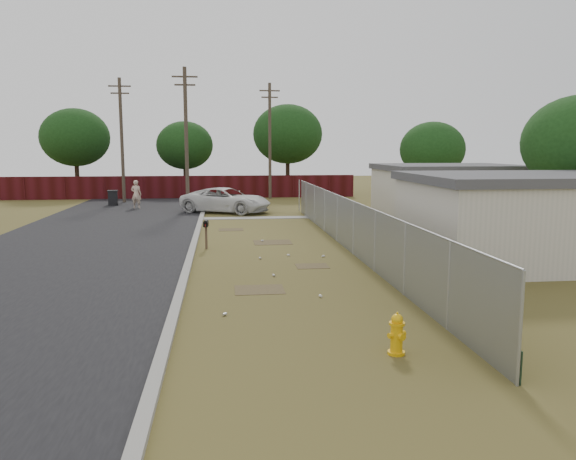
{
  "coord_description": "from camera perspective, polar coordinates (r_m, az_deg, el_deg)",
  "views": [
    {
      "loc": [
        -1.81,
        -20.49,
        3.99
      ],
      "look_at": [
        0.5,
        -0.89,
        1.1
      ],
      "focal_mm": 35.0,
      "sensor_mm": 36.0,
      "label": 1
    }
  ],
  "objects": [
    {
      "name": "pedestrian",
      "position": [
        38.68,
        -15.16,
        3.53
      ],
      "size": [
        0.77,
        0.58,
        1.9
      ],
      "primitive_type": "imported",
      "rotation": [
        0.0,
        0.0,
        2.94
      ],
      "color": "beige",
      "rests_on": "ground"
    },
    {
      "name": "street",
      "position": [
        29.24,
        -16.41,
        0.18
      ],
      "size": [
        15.1,
        60.0,
        0.12
      ],
      "color": "black",
      "rests_on": "ground"
    },
    {
      "name": "privacy_fence",
      "position": [
        45.79,
        -12.0,
        4.28
      ],
      "size": [
        30.0,
        0.12,
        1.8
      ],
      "primitive_type": "cube",
      "color": "#430E13",
      "rests_on": "ground"
    },
    {
      "name": "houses",
      "position": [
        26.39,
        19.18,
        2.59
      ],
      "size": [
        9.3,
        17.24,
        3.1
      ],
      "color": "beige",
      "rests_on": "ground"
    },
    {
      "name": "scattered_litter",
      "position": [
        18.92,
        -0.82,
        -3.72
      ],
      "size": [
        3.78,
        10.79,
        0.07
      ],
      "color": "silver",
      "rests_on": "ground"
    },
    {
      "name": "utility_poles",
      "position": [
        41.21,
        -9.43,
        9.2
      ],
      "size": [
        12.6,
        8.24,
        9.0
      ],
      "color": "brown",
      "rests_on": "ground"
    },
    {
      "name": "pickup_truck",
      "position": [
        35.14,
        -6.3,
        3.03
      ],
      "size": [
        6.15,
        4.87,
        1.55
      ],
      "primitive_type": "imported",
      "rotation": [
        0.0,
        0.0,
        1.09
      ],
      "color": "silver",
      "rests_on": "ground"
    },
    {
      "name": "trash_bin",
      "position": [
        41.18,
        -17.36,
        3.15
      ],
      "size": [
        0.78,
        0.77,
        1.06
      ],
      "color": "black",
      "rests_on": "ground"
    },
    {
      "name": "horizon_trees",
      "position": [
        44.13,
        -3.33,
        9.14
      ],
      "size": [
        33.32,
        31.94,
        7.78
      ],
      "color": "black",
      "rests_on": "ground"
    },
    {
      "name": "ground",
      "position": [
        20.95,
        -1.66,
        -2.65
      ],
      "size": [
        120.0,
        120.0,
        0.0
      ],
      "primitive_type": "plane",
      "color": "brown",
      "rests_on": "ground"
    },
    {
      "name": "fire_hydrant",
      "position": [
        11.28,
        11.0,
        -10.39
      ],
      "size": [
        0.44,
        0.44,
        0.85
      ],
      "color": "#E9AD0C",
      "rests_on": "ground"
    },
    {
      "name": "chainlink_fence",
      "position": [
        22.3,
        6.11,
        0.05
      ],
      "size": [
        0.1,
        27.06,
        2.02
      ],
      "color": "#989BA0",
      "rests_on": "ground"
    },
    {
      "name": "mailbox",
      "position": [
        22.47,
        -8.33,
        0.39
      ],
      "size": [
        0.21,
        0.51,
        1.17
      ],
      "color": "brown",
      "rests_on": "ground"
    }
  ]
}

